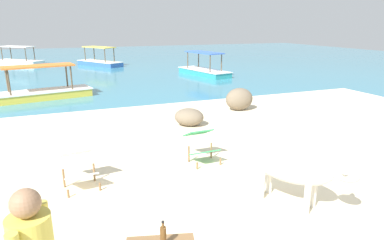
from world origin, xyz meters
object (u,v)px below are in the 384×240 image
at_px(boat_white, 19,61).
at_px(deck_chair_near, 79,165).
at_px(boat_blue, 100,62).
at_px(boat_teal, 204,70).
at_px(cow, 292,166).
at_px(deck_chair_far, 201,143).
at_px(boat_yellow, 41,92).
at_px(bottle, 163,236).

bearing_deg(boat_white, deck_chair_near, -41.54).
bearing_deg(boat_blue, boat_teal, 4.91).
bearing_deg(cow, deck_chair_far, 166.47).
relative_size(deck_chair_far, boat_blue, 0.21).
height_order(deck_chair_far, boat_teal, boat_teal).
distance_m(boat_blue, boat_teal, 8.38).
xyz_separation_m(boat_blue, boat_white, (-5.28, 2.77, 0.00)).
relative_size(deck_chair_near, boat_yellow, 0.22).
height_order(deck_chair_far, boat_white, boat_white).
height_order(boat_white, boat_yellow, same).
bearing_deg(cow, boat_white, 164.18).
distance_m(deck_chair_near, boat_white, 21.42).
relative_size(bottle, boat_teal, 0.08).
bearing_deg(cow, bottle, -100.00).
bearing_deg(deck_chair_far, deck_chair_near, -86.54).
bearing_deg(bottle, boat_yellow, 98.33).
bearing_deg(deck_chair_near, boat_yellow, 179.45).
bearing_deg(boat_yellow, deck_chair_near, 84.77).
height_order(cow, boat_yellow, boat_yellow).
relative_size(bottle, deck_chair_far, 0.37).
xyz_separation_m(boat_blue, boat_teal, (4.94, -6.77, 0.00)).
xyz_separation_m(deck_chair_far, boat_teal, (5.03, 11.45, -0.13)).
height_order(bottle, deck_chair_far, bottle).
bearing_deg(cow, boat_blue, 151.56).
height_order(deck_chair_near, boat_yellow, boat_yellow).
xyz_separation_m(deck_chair_far, boat_white, (-5.20, 21.00, -0.13)).
distance_m(cow, boat_teal, 14.27).
height_order(cow, boat_white, boat_white).
relative_size(deck_chair_near, boat_white, 0.23).
bearing_deg(boat_teal, deck_chair_near, 134.92).
bearing_deg(boat_white, boat_teal, -2.00).
relative_size(cow, boat_yellow, 0.43).
distance_m(deck_chair_far, boat_yellow, 8.64).
relative_size(bottle, boat_blue, 0.08).
relative_size(bottle, boat_white, 0.08).
bearing_deg(boat_teal, bottle, 142.39).
bearing_deg(boat_teal, boat_white, 34.40).
xyz_separation_m(bottle, boat_white, (-3.49, 23.96, -0.30)).
xyz_separation_m(boat_blue, boat_yellow, (-3.40, -10.25, 0.00)).
distance_m(cow, deck_chair_far, 2.22).
bearing_deg(deck_chair_near, boat_white, -179.25).
bearing_deg(cow, deck_chair_near, -151.46).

